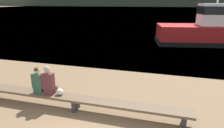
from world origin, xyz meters
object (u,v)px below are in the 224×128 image
shopping_bag (60,92)px  tugboat_red (213,32)px  person_right (49,82)px  bench_main (76,99)px  person_left (39,82)px

shopping_bag → tugboat_red: tugboat_red is taller
tugboat_red → person_right: bearing=140.3°
shopping_bag → bench_main: bearing=-2.5°
person_left → person_right: person_right is taller
bench_main → shopping_bag: bearing=177.5°
tugboat_red → bench_main: bearing=143.6°
shopping_bag → tugboat_red: (7.30, 13.81, 0.51)m
bench_main → person_right: (-1.01, 0.01, 0.54)m
bench_main → tugboat_red: bearing=64.2°
bench_main → person_right: person_right is taller
person_right → tugboat_red: bearing=60.9°
shopping_bag → tugboat_red: bearing=62.1°
person_left → person_right: bearing=-0.5°
person_right → bench_main: bearing=-0.4°
person_left → shopping_bag: (0.82, 0.02, -0.29)m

